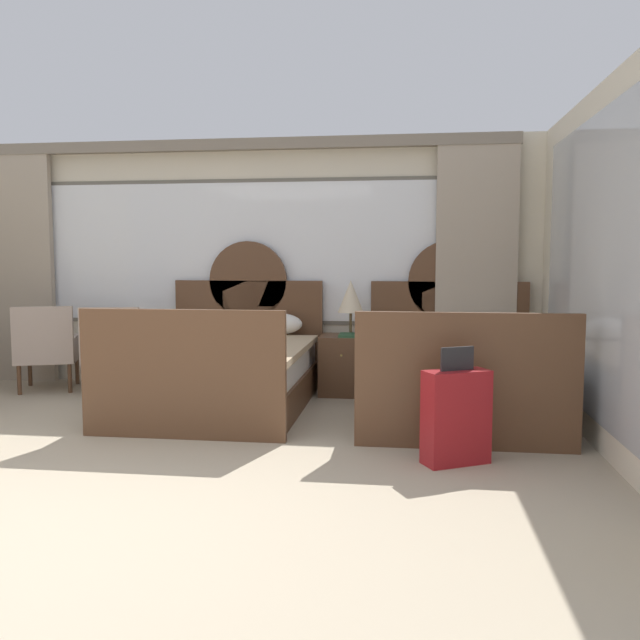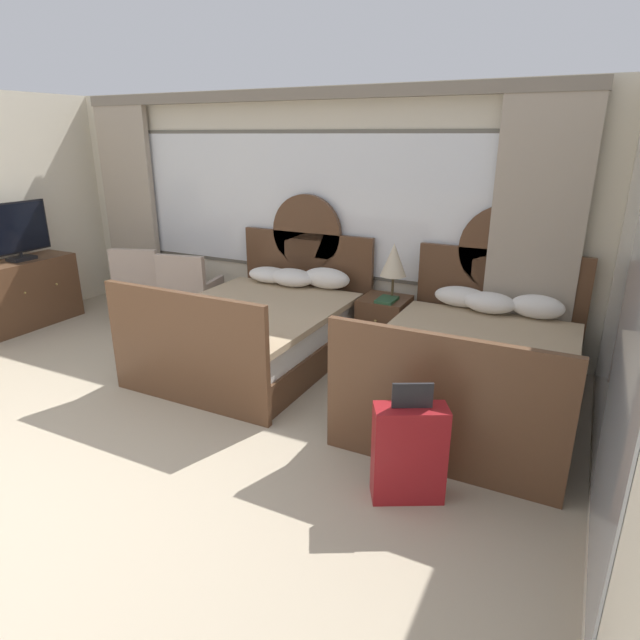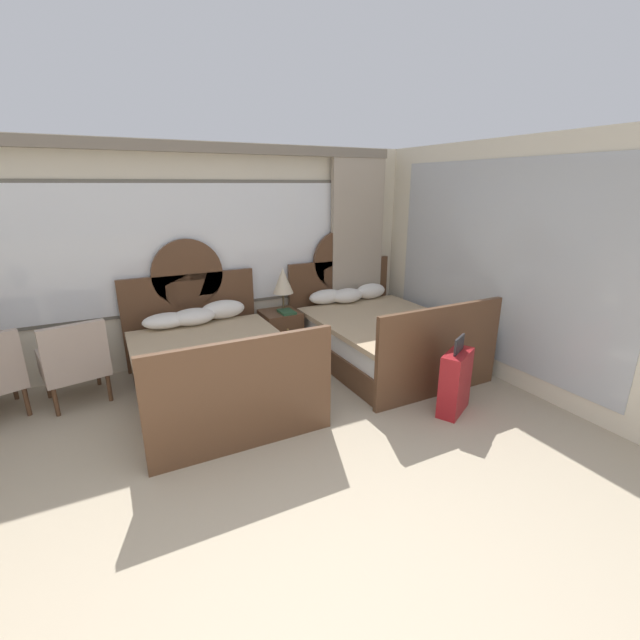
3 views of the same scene
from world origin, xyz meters
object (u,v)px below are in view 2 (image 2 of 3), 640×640
at_px(dresser_minibar, 12,297).
at_px(armchair_by_window_centre, 142,281).
at_px(nightstand_between_beds, 384,326).
at_px(tv_flatscreen, 17,231).
at_px(bed_near_window, 260,327).
at_px(book_on_nightstand, 387,300).
at_px(table_lamp_on_nightstand, 394,261).
at_px(bed_near_mirror, 473,366).
at_px(suitcase_on_floor, 409,453).
at_px(armchair_by_window_left, 189,289).

distance_m(dresser_minibar, armchair_by_window_centre, 1.48).
bearing_deg(nightstand_between_beds, tv_flatscreen, -165.38).
xyz_separation_m(bed_near_window, book_on_nightstand, (1.14, 0.62, 0.28)).
distance_m(table_lamp_on_nightstand, tv_flatscreen, 4.39).
bearing_deg(book_on_nightstand, dresser_minibar, -164.40).
bearing_deg(bed_near_mirror, bed_near_window, 179.89).
xyz_separation_m(nightstand_between_beds, table_lamp_on_nightstand, (0.07, 0.03, 0.70)).
distance_m(bed_near_window, tv_flatscreen, 3.22).
relative_size(nightstand_between_beds, dresser_minibar, 0.40).
bearing_deg(armchair_by_window_centre, nightstand_between_beds, 4.53).
height_order(dresser_minibar, armchair_by_window_centre, armchair_by_window_centre).
bearing_deg(suitcase_on_floor, bed_near_mirror, 86.37).
bearing_deg(table_lamp_on_nightstand, armchair_by_window_centre, -175.01).
bearing_deg(armchair_by_window_left, tv_flatscreen, -154.89).
bearing_deg(armchair_by_window_left, book_on_nightstand, 3.64).
height_order(table_lamp_on_nightstand, dresser_minibar, table_lamp_on_nightstand).
bearing_deg(dresser_minibar, nightstand_between_beds, 17.00).
distance_m(armchair_by_window_left, suitcase_on_floor, 3.90).
relative_size(bed_near_window, nightstand_between_beds, 3.62).
bearing_deg(armchair_by_window_left, table_lamp_on_nightstand, 6.58).
height_order(nightstand_between_beds, armchair_by_window_centre, armchair_by_window_centre).
height_order(nightstand_between_beds, dresser_minibar, dresser_minibar).
xyz_separation_m(tv_flatscreen, armchair_by_window_centre, (1.03, 0.84, -0.68)).
relative_size(bed_near_window, book_on_nightstand, 8.54).
height_order(bed_near_mirror, armchair_by_window_left, bed_near_mirror).
bearing_deg(bed_near_mirror, dresser_minibar, -173.93).
bearing_deg(nightstand_between_beds, book_on_nightstand, -60.07).
height_order(bed_near_mirror, tv_flatscreen, bed_near_mirror).
xyz_separation_m(book_on_nightstand, tv_flatscreen, (-4.23, -0.99, 0.52)).
bearing_deg(table_lamp_on_nightstand, book_on_nightstand, -95.37).
bearing_deg(nightstand_between_beds, armchair_by_window_left, -173.99).
distance_m(table_lamp_on_nightstand, dresser_minibar, 4.51).
distance_m(bed_near_mirror, suitcase_on_floor, 1.48).
bearing_deg(dresser_minibar, bed_near_window, 10.27).
xyz_separation_m(table_lamp_on_nightstand, dresser_minibar, (-4.27, -1.32, -0.61)).
distance_m(table_lamp_on_nightstand, book_on_nightstand, 0.40).
height_order(nightstand_between_beds, book_on_nightstand, book_on_nightstand).
height_order(nightstand_between_beds, armchair_by_window_left, armchair_by_window_left).
relative_size(bed_near_mirror, dresser_minibar, 1.45).
bearing_deg(armchair_by_window_centre, table_lamp_on_nightstand, 4.99).
xyz_separation_m(dresser_minibar, armchair_by_window_left, (1.81, 1.03, 0.07)).
relative_size(nightstand_between_beds, suitcase_on_floor, 0.76).
bearing_deg(dresser_minibar, armchair_by_window_left, 29.66).
bearing_deg(armchair_by_window_centre, book_on_nightstand, 2.73).
distance_m(tv_flatscreen, suitcase_on_floor, 5.34).
height_order(bed_near_window, dresser_minibar, bed_near_window).
bearing_deg(book_on_nightstand, bed_near_window, -151.25).
height_order(bed_near_mirror, nightstand_between_beds, bed_near_mirror).
bearing_deg(table_lamp_on_nightstand, bed_near_mirror, -36.68).
distance_m(bed_near_mirror, table_lamp_on_nightstand, 1.42).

